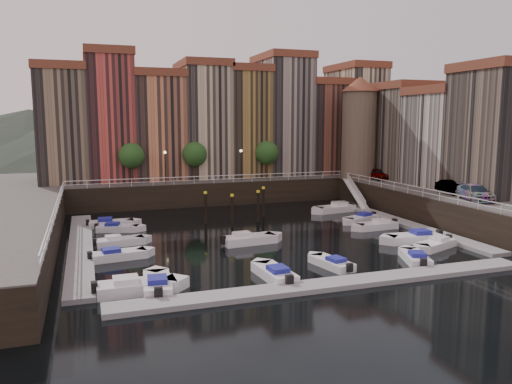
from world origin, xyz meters
name	(u,v)px	position (x,y,z in m)	size (l,w,h in m)	color
ground	(254,233)	(0.00, 0.00, 0.00)	(200.00, 200.00, 0.00)	black
quay_far	(198,185)	(0.00, 26.00, 1.50)	(80.00, 20.00, 3.00)	black
quay_right	(495,205)	(28.00, -2.00, 1.50)	(20.00, 36.00, 3.00)	black
dock_left	(81,247)	(-16.20, -1.00, 0.17)	(2.00, 28.00, 0.35)	gray
dock_right	(400,222)	(16.20, -1.00, 0.17)	(2.00, 28.00, 0.35)	gray
dock_near	(335,284)	(0.00, -17.00, 0.17)	(30.00, 2.00, 0.35)	gray
mountains	(144,130)	(1.72, 110.00, 7.92)	(145.00, 100.00, 18.00)	#2D382D
far_terrace	(223,120)	(3.31, 23.50, 10.95)	(48.70, 10.30, 17.50)	#846E54
right_terrace	(452,132)	(26.50, 3.80, 9.56)	(9.30, 24.30, 14.00)	#716655
corner_tower	(359,126)	(20.00, 14.50, 10.19)	(5.20, 5.20, 13.80)	#6B5B4C
promenade_trees	(200,154)	(-1.33, 18.20, 6.58)	(21.20, 3.20, 5.20)	black
street_lamps	(204,160)	(-1.00, 17.20, 5.90)	(10.36, 0.36, 4.18)	black
railings	(239,188)	(0.00, 4.88, 3.79)	(36.08, 34.04, 0.52)	white
gangway	(355,192)	(17.10, 10.00, 1.92)	(2.78, 8.32, 3.73)	white
mooring_pilings	(240,207)	(0.23, 5.32, 1.65)	(7.51, 4.69, 3.78)	black
boat_left_0	(135,287)	(-12.83, -14.00, 0.41)	(5.29, 1.97, 1.21)	white
boat_left_1	(117,255)	(-13.39, -5.53, 0.35)	(4.63, 2.21, 1.04)	white
boat_left_2	(119,242)	(-12.99, -0.90, 0.34)	(4.49, 2.09, 1.01)	white
boat_left_3	(117,228)	(-12.80, 4.96, 0.33)	(4.39, 2.59, 0.98)	white
boat_left_4	(110,224)	(-13.34, 7.26, 0.37)	(4.75, 1.81, 1.09)	white
boat_right_0	(436,244)	(13.02, -10.88, 0.35)	(4.65, 3.15, 1.05)	white
boat_right_1	(415,238)	(12.60, -8.51, 0.41)	(5.37, 2.38, 1.21)	white
boat_right_2	(377,225)	(12.46, -2.49, 0.36)	(4.70, 1.96, 1.07)	white
boat_right_3	(362,219)	(12.81, 1.17, 0.35)	(4.63, 3.06, 1.04)	white
boat_right_4	(336,209)	(12.95, 7.41, 0.40)	(5.35, 2.63, 1.20)	white
boat_near_0	(157,284)	(-11.37, -13.85, 0.38)	(2.22, 4.94, 1.12)	white
boat_near_1	(275,274)	(-3.24, -14.19, 0.37)	(2.04, 4.84, 1.10)	white
boat_near_2	(332,263)	(1.83, -13.05, 0.32)	(2.29, 4.30, 0.96)	white
boat_near_3	(415,258)	(8.65, -13.89, 0.34)	(2.95, 4.48, 1.01)	white
car_a	(377,175)	(21.58, 12.04, 3.74)	(1.75, 4.34, 1.48)	gray
car_b	(453,188)	(21.93, -2.14, 3.75)	(1.59, 4.55, 1.50)	gray
car_c	(475,194)	(21.13, -6.30, 3.77)	(2.16, 5.32, 1.54)	gray
boat_extra_145	(248,239)	(-1.97, -4.09, 0.40)	(5.21, 2.33, 1.18)	white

